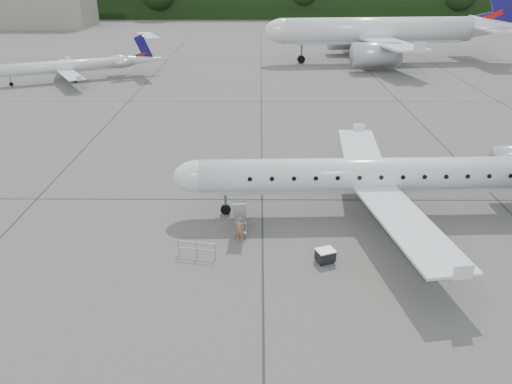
# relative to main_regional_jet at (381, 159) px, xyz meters

# --- Properties ---
(ground) EXTENTS (320.00, 320.00, 0.00)m
(ground) POSITION_rel_main_regional_jet_xyz_m (-2.39, -3.06, -3.91)
(ground) COLOR #5A5A57
(ground) RESTS_ON ground
(treeline) EXTENTS (260.00, 4.00, 8.00)m
(treeline) POSITION_rel_main_regional_jet_xyz_m (-2.39, 126.94, 0.09)
(treeline) COLOR black
(treeline) RESTS_ON ground
(terminal_building) EXTENTS (40.00, 14.00, 10.00)m
(terminal_building) POSITION_rel_main_regional_jet_xyz_m (-72.39, 106.94, 1.09)
(terminal_building) COLOR slate
(terminal_building) RESTS_ON ground
(main_regional_jet) EXTENTS (31.31, 23.11, 7.82)m
(main_regional_jet) POSITION_rel_main_regional_jet_xyz_m (0.00, 0.00, 0.00)
(main_regional_jet) COLOR silver
(main_regional_jet) RESTS_ON ground
(airstair) EXTENTS (0.94, 2.32, 2.45)m
(airstair) POSITION_rel_main_regional_jet_xyz_m (-9.20, -2.64, -2.68)
(airstair) COLOR silver
(airstair) RESTS_ON ground
(passenger) EXTENTS (0.69, 0.58, 1.62)m
(passenger) POSITION_rel_main_regional_jet_xyz_m (-9.15, -3.94, -3.10)
(passenger) COLOR #8E5E4D
(passenger) RESTS_ON ground
(safety_railing) EXTENTS (2.18, 0.46, 1.00)m
(safety_railing) POSITION_rel_main_regional_jet_xyz_m (-11.57, -5.88, -3.41)
(safety_railing) COLOR #95989D
(safety_railing) RESTS_ON ground
(baggage_cart) EXTENTS (1.20, 1.10, 0.85)m
(baggage_cart) POSITION_rel_main_regional_jet_xyz_m (-4.20, -6.33, -3.49)
(baggage_cart) COLOR black
(baggage_cart) RESTS_ON ground
(bg_narrowbody) EXTENTS (43.31, 33.10, 14.59)m
(bg_narrowbody) POSITION_rel_main_regional_jet_xyz_m (11.79, 56.69, 3.39)
(bg_narrowbody) COLOR silver
(bg_narrowbody) RESTS_ON ground
(bg_regional_left) EXTENTS (27.18, 24.06, 5.90)m
(bg_regional_left) POSITION_rel_main_regional_jet_xyz_m (-35.53, 41.16, -0.96)
(bg_regional_left) COLOR silver
(bg_regional_left) RESTS_ON ground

